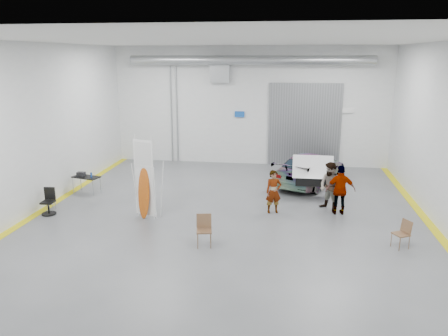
# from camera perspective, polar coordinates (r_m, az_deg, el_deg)

# --- Properties ---
(ground) EXTENTS (16.00, 16.00, 0.00)m
(ground) POSITION_cam_1_polar(r_m,az_deg,el_deg) (15.44, 0.47, -6.52)
(ground) COLOR #55575C
(ground) RESTS_ON ground
(room_shell) EXTENTS (14.02, 16.18, 6.01)m
(room_shell) POSITION_cam_1_polar(r_m,az_deg,el_deg) (16.64, 2.41, 9.47)
(room_shell) COLOR silver
(room_shell) RESTS_ON ground
(sedan_car) EXTENTS (3.67, 5.03, 1.35)m
(sedan_car) POSITION_cam_1_polar(r_m,az_deg,el_deg) (19.68, 11.24, -0.06)
(sedan_car) COLOR white
(sedan_car) RESTS_ON ground
(person_a) EXTENTS (0.66, 0.54, 1.58)m
(person_a) POSITION_cam_1_polar(r_m,az_deg,el_deg) (15.79, 6.49, -3.09)
(person_a) COLOR brown
(person_a) RESTS_ON ground
(person_b) EXTENTS (1.10, 1.10, 1.80)m
(person_b) POSITION_cam_1_polar(r_m,az_deg,el_deg) (16.37, 13.72, -2.37)
(person_b) COLOR slate
(person_b) RESTS_ON ground
(person_c) EXTENTS (1.08, 0.53, 1.80)m
(person_c) POSITION_cam_1_polar(r_m,az_deg,el_deg) (16.06, 14.97, -2.78)
(person_c) COLOR #964D32
(person_c) RESTS_ON ground
(surfboard_display) EXTENTS (0.80, 0.43, 2.95)m
(surfboard_display) POSITION_cam_1_polar(r_m,az_deg,el_deg) (15.26, -10.13, -2.26)
(surfboard_display) COLOR white
(surfboard_display) RESTS_ON ground
(folding_chair_near) EXTENTS (0.53, 0.55, 0.94)m
(folding_chair_near) POSITION_cam_1_polar(r_m,az_deg,el_deg) (13.20, -2.60, -8.93)
(folding_chair_near) COLOR brown
(folding_chair_near) RESTS_ON ground
(folding_chair_far) EXTENTS (0.54, 0.65, 0.85)m
(folding_chair_far) POSITION_cam_1_polar(r_m,az_deg,el_deg) (14.07, 22.02, -8.64)
(folding_chair_far) COLOR brown
(folding_chair_far) RESTS_ON ground
(shop_stool) EXTENTS (0.38, 0.38, 0.75)m
(shop_stool) POSITION_cam_1_polar(r_m,az_deg,el_deg) (17.38, -21.73, -3.84)
(shop_stool) COLOR black
(shop_stool) RESTS_ON ground
(work_table) EXTENTS (1.22, 0.82, 0.91)m
(work_table) POSITION_cam_1_polar(r_m,az_deg,el_deg) (18.83, -17.72, -1.06)
(work_table) COLOR gray
(work_table) RESTS_ON ground
(office_chair) EXTENTS (0.51, 0.51, 0.95)m
(office_chair) POSITION_cam_1_polar(r_m,az_deg,el_deg) (16.87, -21.90, -4.26)
(office_chair) COLOR black
(office_chair) RESTS_ON ground
(trunk_lid) EXTENTS (1.58, 0.96, 0.04)m
(trunk_lid) POSITION_cam_1_polar(r_m,az_deg,el_deg) (17.50, 11.64, 0.44)
(trunk_lid) COLOR silver
(trunk_lid) RESTS_ON sedan_car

